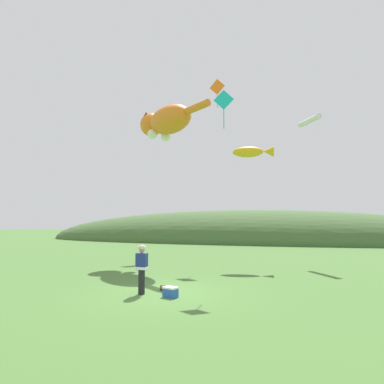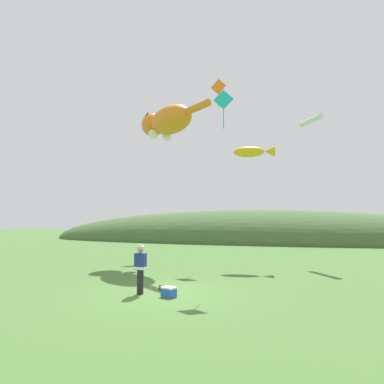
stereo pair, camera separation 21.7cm
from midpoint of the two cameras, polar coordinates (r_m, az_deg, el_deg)
name	(u,v)px [view 2 (the right image)]	position (r m, az deg, el deg)	size (l,w,h in m)	color
ground_plane	(161,293)	(13.16, -4.69, -16.49)	(120.00, 120.00, 0.00)	#477033
distant_hill_ridge	(252,242)	(41.06, 10.14, -8.16)	(52.69, 12.48, 7.41)	#426033
festival_attendant	(140,268)	(12.96, -8.12, -12.37)	(0.44, 0.30, 1.77)	black
kite_spool	(161,288)	(13.64, -4.64, -15.62)	(0.15, 0.21, 0.21)	olive
picnic_cooler	(169,292)	(12.51, -3.37, -16.30)	(0.57, 0.48, 0.36)	blue
kite_giant_cat	(167,122)	(22.76, -3.94, 11.60)	(5.79, 4.62, 2.09)	orange
kite_fish_windsock	(253,152)	(21.72, 10.49, 6.64)	(2.59, 1.04, 0.78)	gold
kite_tube_streamer	(311,120)	(25.12, 19.48, 11.22)	(1.48, 2.11, 0.44)	white
kite_diamond_teal	(223,100)	(16.56, 5.65, 14.98)	(0.95, 0.08, 1.86)	#19BFBF
kite_diamond_orange	(218,87)	(24.89, 4.68, 17.04)	(1.12, 0.21, 2.04)	orange
kite_diamond_white	(170,122)	(27.49, -3.39, 11.60)	(1.06, 0.47, 2.04)	white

